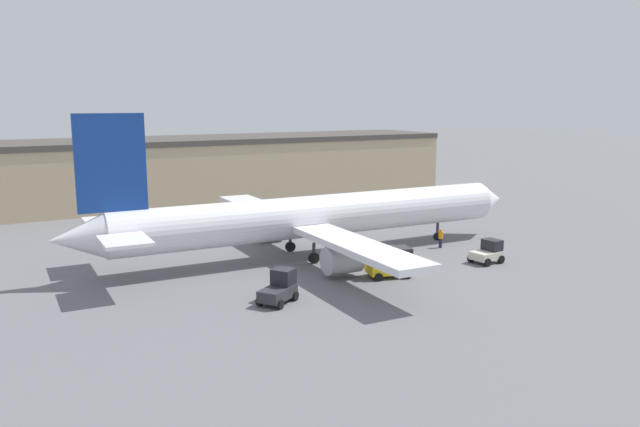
% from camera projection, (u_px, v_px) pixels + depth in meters
% --- Properties ---
extents(ground_plane, '(400.00, 400.00, 0.00)m').
position_uv_depth(ground_plane, '(320.00, 255.00, 54.67)').
color(ground_plane, slate).
extents(terminal_building, '(70.63, 14.17, 8.45)m').
position_uv_depth(terminal_building, '(202.00, 168.00, 85.37)').
color(terminal_building, tan).
rests_on(terminal_building, ground_plane).
extents(airplane, '(42.62, 33.82, 12.45)m').
position_uv_depth(airplane, '(309.00, 217.00, 53.55)').
color(airplane, white).
rests_on(airplane, ground_plane).
extents(ground_crew_worker, '(0.40, 0.40, 1.81)m').
position_uv_depth(ground_crew_worker, '(441.00, 237.00, 57.19)').
color(ground_crew_worker, '#1E2338').
rests_on(ground_crew_worker, ground_plane).
extents(baggage_tug, '(2.62, 2.21, 1.90)m').
position_uv_depth(baggage_tug, '(488.00, 252.00, 51.98)').
color(baggage_tug, beige).
rests_on(baggage_tug, ground_plane).
extents(belt_loader_truck, '(3.65, 2.82, 2.28)m').
position_uv_depth(belt_loader_truck, '(392.00, 263.00, 47.79)').
color(belt_loader_truck, yellow).
rests_on(belt_loader_truck, ground_plane).
extents(pushback_tug, '(3.24, 2.98, 2.17)m').
position_uv_depth(pushback_tug, '(280.00, 288.00, 41.71)').
color(pushback_tug, '#2D2D33').
rests_on(pushback_tug, ground_plane).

